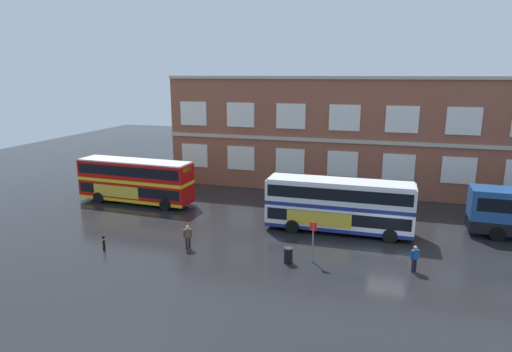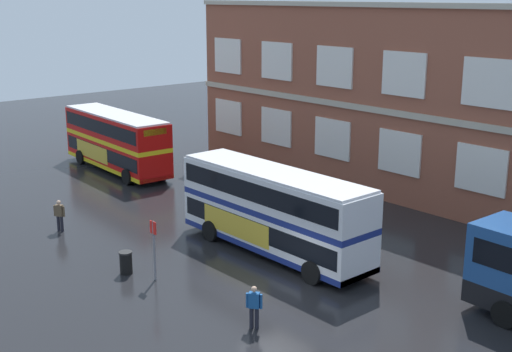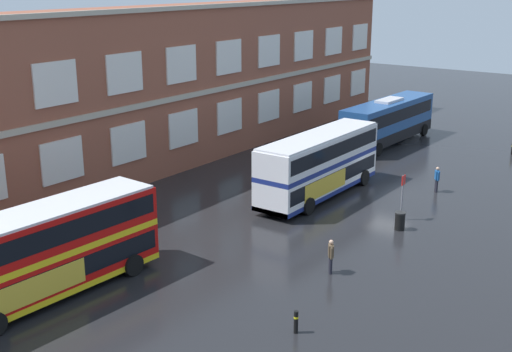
{
  "view_description": "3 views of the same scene",
  "coord_description": "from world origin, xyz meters",
  "px_view_note": "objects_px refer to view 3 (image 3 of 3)",
  "views": [
    {
      "loc": [
        -0.58,
        -29.43,
        11.95
      ],
      "look_at": [
        -10.13,
        2.46,
        4.16
      ],
      "focal_mm": 31.0,
      "sensor_mm": 36.0,
      "label": 1
    },
    {
      "loc": [
        19.03,
        -17.73,
        12.07
      ],
      "look_at": [
        -5.84,
        3.92,
        3.29
      ],
      "focal_mm": 47.9,
      "sensor_mm": 36.0,
      "label": 2
    },
    {
      "loc": [
        -38.83,
        -17.33,
        13.59
      ],
      "look_at": [
        -9.3,
        4.17,
        2.53
      ],
      "focal_mm": 46.51,
      "sensor_mm": 36.0,
      "label": 3
    }
  ],
  "objects_px": {
    "double_decker_near": "(44,252)",
    "touring_coach": "(388,121)",
    "double_decker_middle": "(319,164)",
    "bus_stand_flag": "(402,193)",
    "safety_bollard_east": "(296,322)",
    "waiting_passenger": "(331,255)",
    "station_litter_bin": "(400,221)",
    "second_passenger": "(437,178)",
    "safety_bollard_west": "(512,149)"
  },
  "relations": [
    {
      "from": "double_decker_near",
      "to": "touring_coach",
      "type": "relative_size",
      "value": 0.92
    },
    {
      "from": "double_decker_middle",
      "to": "bus_stand_flag",
      "type": "bearing_deg",
      "value": -98.72
    },
    {
      "from": "touring_coach",
      "to": "double_decker_middle",
      "type": "bearing_deg",
      "value": -170.72
    },
    {
      "from": "double_decker_middle",
      "to": "safety_bollard_east",
      "type": "distance_m",
      "value": 17.32
    },
    {
      "from": "double_decker_near",
      "to": "safety_bollard_east",
      "type": "bearing_deg",
      "value": -69.94
    },
    {
      "from": "double_decker_near",
      "to": "touring_coach",
      "type": "height_order",
      "value": "double_decker_near"
    },
    {
      "from": "waiting_passenger",
      "to": "bus_stand_flag",
      "type": "distance_m",
      "value": 8.69
    },
    {
      "from": "station_litter_bin",
      "to": "safety_bollard_east",
      "type": "xyz_separation_m",
      "value": [
        -12.82,
        -1.37,
        -0.03
      ]
    },
    {
      "from": "double_decker_near",
      "to": "second_passenger",
      "type": "relative_size",
      "value": 6.53
    },
    {
      "from": "waiting_passenger",
      "to": "bus_stand_flag",
      "type": "xyz_separation_m",
      "value": [
        8.66,
        0.29,
        0.7
      ]
    },
    {
      "from": "double_decker_near",
      "to": "bus_stand_flag",
      "type": "distance_m",
      "value": 20.06
    },
    {
      "from": "second_passenger",
      "to": "station_litter_bin",
      "type": "xyz_separation_m",
      "value": [
        -7.69,
        -0.91,
        -0.41
      ]
    },
    {
      "from": "double_decker_middle",
      "to": "touring_coach",
      "type": "distance_m",
      "value": 15.67
    },
    {
      "from": "second_passenger",
      "to": "safety_bollard_east",
      "type": "xyz_separation_m",
      "value": [
        -20.51,
        -2.28,
        -0.44
      ]
    },
    {
      "from": "waiting_passenger",
      "to": "safety_bollard_west",
      "type": "distance_m",
      "value": 27.57
    },
    {
      "from": "touring_coach",
      "to": "safety_bollard_east",
      "type": "bearing_deg",
      "value": -160.94
    },
    {
      "from": "bus_stand_flag",
      "to": "safety_bollard_west",
      "type": "bearing_deg",
      "value": -2.93
    },
    {
      "from": "waiting_passenger",
      "to": "safety_bollard_west",
      "type": "bearing_deg",
      "value": -1.41
    },
    {
      "from": "station_litter_bin",
      "to": "double_decker_middle",
      "type": "bearing_deg",
      "value": 70.26
    },
    {
      "from": "touring_coach",
      "to": "safety_bollard_east",
      "type": "distance_m",
      "value": 32.51
    },
    {
      "from": "safety_bollard_west",
      "to": "bus_stand_flag",
      "type": "bearing_deg",
      "value": 177.07
    },
    {
      "from": "second_passenger",
      "to": "bus_stand_flag",
      "type": "bearing_deg",
      "value": -177.01
    },
    {
      "from": "bus_stand_flag",
      "to": "safety_bollard_east",
      "type": "height_order",
      "value": "bus_stand_flag"
    },
    {
      "from": "bus_stand_flag",
      "to": "safety_bollard_west",
      "type": "height_order",
      "value": "bus_stand_flag"
    },
    {
      "from": "double_decker_near",
      "to": "touring_coach",
      "type": "xyz_separation_m",
      "value": [
        34.54,
        0.08,
        -0.24
      ]
    },
    {
      "from": "touring_coach",
      "to": "second_passenger",
      "type": "distance_m",
      "value": 13.19
    },
    {
      "from": "double_decker_middle",
      "to": "touring_coach",
      "type": "height_order",
      "value": "double_decker_middle"
    },
    {
      "from": "double_decker_middle",
      "to": "second_passenger",
      "type": "xyz_separation_m",
      "value": [
        5.29,
        -5.8,
        -1.22
      ]
    },
    {
      "from": "second_passenger",
      "to": "waiting_passenger",
      "type": "bearing_deg",
      "value": -177.64
    },
    {
      "from": "touring_coach",
      "to": "station_litter_bin",
      "type": "distance_m",
      "value": 20.17
    },
    {
      "from": "double_decker_middle",
      "to": "waiting_passenger",
      "type": "relative_size",
      "value": 6.47
    },
    {
      "from": "double_decker_middle",
      "to": "safety_bollard_east",
      "type": "relative_size",
      "value": 11.59
    },
    {
      "from": "double_decker_middle",
      "to": "touring_coach",
      "type": "relative_size",
      "value": 0.91
    },
    {
      "from": "double_decker_near",
      "to": "waiting_passenger",
      "type": "xyz_separation_m",
      "value": [
        9.47,
        -8.86,
        -1.22
      ]
    },
    {
      "from": "safety_bollard_west",
      "to": "safety_bollard_east",
      "type": "relative_size",
      "value": 1.0
    },
    {
      "from": "second_passenger",
      "to": "bus_stand_flag",
      "type": "xyz_separation_m",
      "value": [
        -6.23,
        -0.33,
        0.7
      ]
    },
    {
      "from": "double_decker_near",
      "to": "station_litter_bin",
      "type": "distance_m",
      "value": 19.08
    },
    {
      "from": "touring_coach",
      "to": "station_litter_bin",
      "type": "xyz_separation_m",
      "value": [
        -17.87,
        -9.23,
        -1.39
      ]
    },
    {
      "from": "double_decker_middle",
      "to": "station_litter_bin",
      "type": "distance_m",
      "value": 7.31
    },
    {
      "from": "touring_coach",
      "to": "safety_bollard_east",
      "type": "relative_size",
      "value": 12.7
    },
    {
      "from": "waiting_passenger",
      "to": "double_decker_middle",
      "type": "bearing_deg",
      "value": 33.73
    },
    {
      "from": "touring_coach",
      "to": "waiting_passenger",
      "type": "xyz_separation_m",
      "value": [
        -25.07,
        -8.94,
        -0.98
      ]
    },
    {
      "from": "touring_coach",
      "to": "safety_bollard_west",
      "type": "xyz_separation_m",
      "value": [
        2.49,
        -9.62,
        -1.42
      ]
    },
    {
      "from": "double_decker_middle",
      "to": "bus_stand_flag",
      "type": "xyz_separation_m",
      "value": [
        -0.94,
        -6.12,
        -0.51
      ]
    },
    {
      "from": "station_litter_bin",
      "to": "safety_bollard_west",
      "type": "bearing_deg",
      "value": -1.09
    },
    {
      "from": "double_decker_near",
      "to": "safety_bollard_east",
      "type": "relative_size",
      "value": 11.69
    },
    {
      "from": "double_decker_near",
      "to": "station_litter_bin",
      "type": "bearing_deg",
      "value": -28.79
    },
    {
      "from": "station_litter_bin",
      "to": "safety_bollard_west",
      "type": "height_order",
      "value": "station_litter_bin"
    },
    {
      "from": "waiting_passenger",
      "to": "double_decker_near",
      "type": "bearing_deg",
      "value": 136.9
    },
    {
      "from": "double_decker_near",
      "to": "double_decker_middle",
      "type": "xyz_separation_m",
      "value": [
        19.07,
        -2.45,
        0.0
      ]
    }
  ]
}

